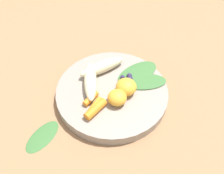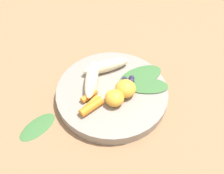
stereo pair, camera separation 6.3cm
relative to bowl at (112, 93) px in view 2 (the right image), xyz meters
The scene contains 13 objects.
ground_plane 0.01m from the bowl, ahead, with size 2.40×2.40×0.00m, color #99704C.
bowl is the anchor object (origin of this frame).
banana_peeled_left 0.06m from the bowl, 131.60° to the left, with size 0.13×0.03×0.03m, color beige.
banana_peeled_right 0.08m from the bowl, 78.35° to the left, with size 0.13×0.03×0.03m, color beige.
orange_segment_near 0.05m from the bowl, 45.94° to the right, with size 0.05×0.05×0.04m, color #F4A833.
orange_segment_far 0.05m from the bowl, 106.17° to the right, with size 0.05×0.05×0.03m, color #F4A833.
carrot_front 0.07m from the bowl, behind, with size 0.01×0.01×0.05m, color orange.
carrot_mid_left 0.08m from the bowl, 158.55° to the right, with size 0.02×0.02×0.06m, color orange.
carrot_mid_right 0.08m from the bowl, 153.03° to the right, with size 0.02×0.02×0.06m, color orange.
blueberry_pile 0.06m from the bowl, ahead, with size 0.03×0.03×0.01m.
kale_leaf_left 0.09m from the bowl, 16.52° to the right, with size 0.12×0.06×0.01m, color #3D7038.
kale_leaf_right 0.09m from the bowl, ahead, with size 0.12×0.06×0.01m, color #3D7038.
kale_leaf_stray 0.20m from the bowl, behind, with size 0.10×0.05×0.01m, color #3D7038.
Camera 2 is at (-0.17, -0.38, 0.52)m, focal length 40.67 mm.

